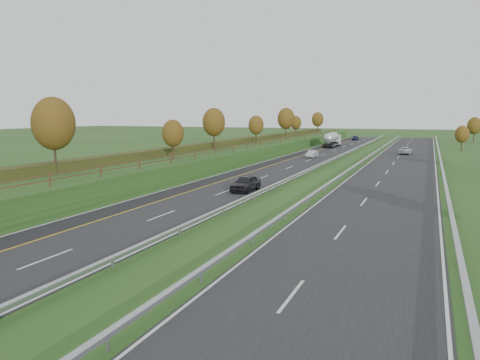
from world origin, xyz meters
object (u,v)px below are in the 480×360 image
object	(u,v)px
road_tanker	(332,139)
car_oncoming	(406,151)
car_dark_near	(246,183)
car_small_far	(355,138)
car_silver_mid	(312,154)

from	to	relation	value
road_tanker	car_oncoming	bearing A→B (deg)	-41.01
road_tanker	car_oncoming	world-z (taller)	road_tanker
car_dark_near	car_small_far	size ratio (longest dim) A/B	1.06
road_tanker	car_small_far	bearing A→B (deg)	88.47
road_tanker	car_silver_mid	size ratio (longest dim) A/B	2.75
car_silver_mid	road_tanker	bearing A→B (deg)	96.36
car_oncoming	road_tanker	bearing A→B (deg)	-37.49
car_dark_near	car_oncoming	distance (m)	55.49
car_dark_near	car_silver_mid	world-z (taller)	car_dark_near
road_tanker	car_silver_mid	xyz separation A→B (m)	(2.18, -29.81, -1.15)
car_oncoming	car_dark_near	bearing A→B (deg)	79.83
road_tanker	car_dark_near	world-z (taller)	road_tanker
road_tanker	car_dark_near	size ratio (longest dim) A/B	2.34
car_small_far	car_silver_mid	bearing A→B (deg)	-91.98
road_tanker	car_oncoming	distance (m)	23.57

